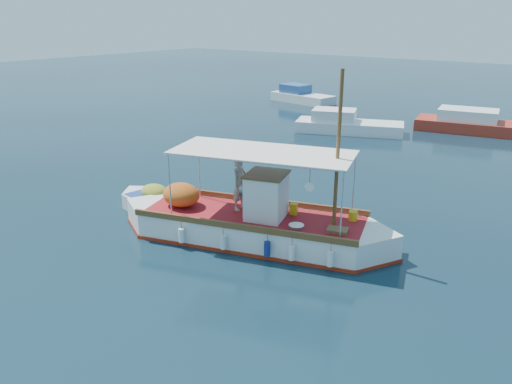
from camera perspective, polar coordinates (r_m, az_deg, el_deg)
The scene contains 6 objects.
ground at distance 18.53m, azimuth 1.92°, elevation -5.46°, with size 160.00×160.00×0.00m, color black.
fishing_caique at distance 18.32m, azimuth -0.58°, elevation -3.77°, with size 10.17×5.07×6.50m.
dinghy at distance 20.77m, azimuth -10.48°, elevation -2.05°, with size 5.68×2.39×1.41m.
bg_boat_nw at distance 35.88m, azimuth 10.24°, elevation 7.48°, with size 7.70×4.87×1.80m.
bg_boat_n at distance 38.61m, azimuth 24.62°, elevation 6.86°, with size 10.06×4.52×1.80m.
bg_boat_far_w at distance 48.29m, azimuth 5.17°, elevation 10.78°, with size 6.50×3.25×1.80m.
Camera 1 is at (9.59, -13.77, 7.85)m, focal length 35.00 mm.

